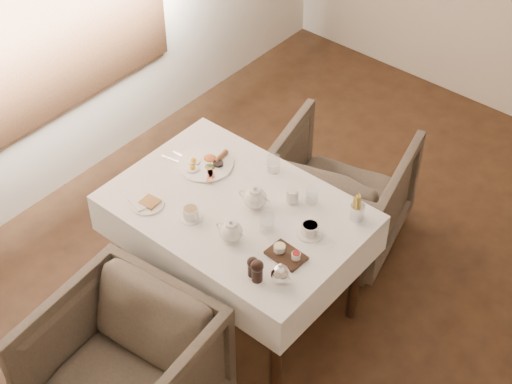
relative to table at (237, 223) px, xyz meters
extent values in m
plane|color=black|center=(0.69, 0.14, -0.64)|extent=(5.00, 5.00, 0.00)
cube|color=black|center=(0.00, 0.00, 0.08)|extent=(1.20, 0.80, 0.04)
cube|color=white|center=(0.00, 0.00, 0.00)|extent=(1.28, 0.88, 0.23)
cylinder|color=black|center=(-0.54, 0.34, -0.29)|extent=(0.06, 0.06, 0.70)
cylinder|color=black|center=(0.54, 0.34, -0.29)|extent=(0.06, 0.06, 0.70)
cylinder|color=black|center=(-0.54, -0.34, -0.29)|extent=(0.06, 0.06, 0.70)
cylinder|color=black|center=(0.54, -0.34, -0.29)|extent=(0.06, 0.06, 0.70)
imported|color=#463D33|center=(0.05, -0.89, -0.28)|extent=(0.84, 0.86, 0.71)
imported|color=#463D33|center=(0.10, 0.80, -0.29)|extent=(0.91, 0.93, 0.71)
cylinder|color=white|center=(-0.34, 0.14, 0.12)|extent=(0.30, 0.30, 0.01)
ellipsoid|color=#B45320|center=(-0.35, 0.18, 0.14)|extent=(0.07, 0.07, 0.03)
cylinder|color=brown|center=(-0.31, 0.23, 0.14)|extent=(0.04, 0.11, 0.03)
cylinder|color=black|center=(-0.28, 0.17, 0.14)|extent=(0.05, 0.05, 0.02)
cube|color=#A63226|center=(-0.26, 0.08, 0.13)|extent=(0.10, 0.10, 0.01)
ellipsoid|color=#264C19|center=(-0.30, 0.13, 0.13)|extent=(0.06, 0.05, 0.02)
cylinder|color=white|center=(-0.36, -0.28, 0.12)|extent=(0.18, 0.18, 0.01)
cube|color=brown|center=(-0.35, -0.27, 0.13)|extent=(0.09, 0.09, 0.01)
cube|color=white|center=(-0.39, -0.30, 0.13)|extent=(0.14, 0.12, 0.01)
cylinder|color=white|center=(0.19, 0.21, 0.16)|extent=(0.08, 0.08, 0.07)
cylinder|color=white|center=(-0.12, -0.21, 0.12)|extent=(0.12, 0.12, 0.01)
cylinder|color=white|center=(-0.12, -0.21, 0.15)|extent=(0.10, 0.10, 0.05)
cylinder|color=tan|center=(-0.12, -0.21, 0.17)|extent=(0.07, 0.07, 0.00)
cylinder|color=white|center=(0.40, 0.08, 0.12)|extent=(0.13, 0.13, 0.01)
cylinder|color=white|center=(0.40, 0.08, 0.15)|extent=(0.09, 0.09, 0.06)
cylinder|color=tan|center=(0.40, 0.08, 0.18)|extent=(0.07, 0.07, 0.00)
cylinder|color=silver|center=(-0.03, 0.34, 0.16)|extent=(0.09, 0.09, 0.10)
cylinder|color=silver|center=(0.23, -0.03, 0.17)|extent=(0.08, 0.08, 0.10)
cylinder|color=silver|center=(0.27, 0.27, 0.16)|extent=(0.08, 0.08, 0.09)
cube|color=black|center=(0.41, -0.11, 0.12)|extent=(0.19, 0.13, 0.02)
cylinder|color=white|center=(0.37, -0.11, 0.15)|extent=(0.06, 0.06, 0.03)
cylinder|color=maroon|center=(0.46, -0.10, 0.15)|extent=(0.04, 0.04, 0.03)
cylinder|color=silver|center=(0.52, 0.32, 0.16)|extent=(0.07, 0.07, 0.09)
cube|color=silver|center=(-0.46, 0.11, 0.12)|extent=(0.18, 0.03, 0.00)
cube|color=silver|center=(-0.49, 0.06, 0.12)|extent=(0.17, 0.04, 0.00)
camera|label=1|loc=(1.93, -2.15, 2.84)|focal=55.00mm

